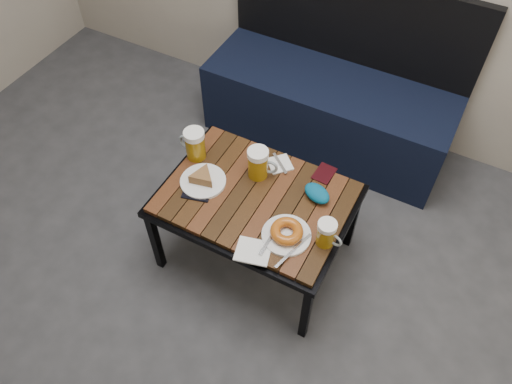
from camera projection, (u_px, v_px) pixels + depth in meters
The scene contains 12 objects.
bench at pixel (330, 103), 2.88m from camera, with size 1.40×0.50×0.95m.
cafe_table at pixel (256, 202), 2.23m from camera, with size 0.84×0.62×0.47m.
beer_mug_left at pixel (195, 144), 2.29m from camera, with size 0.14×0.10×0.15m.
beer_mug_centre at pixel (259, 163), 2.21m from camera, with size 0.15×0.11×0.15m.
beer_mug_right at pixel (327, 233), 1.99m from camera, with size 0.12×0.09×0.13m.
plate_pie at pixel (203, 179), 2.23m from camera, with size 0.21×0.21×0.06m.
plate_bagel at pixel (286, 233), 2.04m from camera, with size 0.21×0.27×0.06m.
napkin_left at pixel (280, 164), 2.31m from camera, with size 0.15×0.15×0.01m.
napkin_right at pixel (253, 251), 2.01m from camera, with size 0.16×0.15×0.01m.
passport_navy at pixel (197, 192), 2.20m from camera, with size 0.09×0.12×0.01m, color black.
passport_burgundy at pixel (324, 173), 2.27m from camera, with size 0.08×0.11×0.01m, color black.
knit_pouch at pixel (317, 193), 2.17m from camera, with size 0.13×0.08×0.06m, color navy.
Camera 1 is at (0.75, -0.39, 2.19)m, focal length 35.00 mm.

